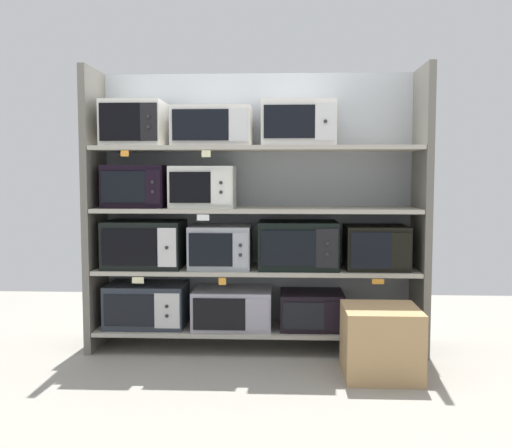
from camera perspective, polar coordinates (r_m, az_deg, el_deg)
ground at (r=3.43m, az=-0.80°, el=-16.98°), size 6.30×6.00×0.02m
back_panel at (r=4.45m, az=0.15°, el=1.52°), size 2.50×0.04×2.03m
upright_left at (r=4.41m, az=-15.49°, el=1.32°), size 0.05×0.47×2.03m
upright_right at (r=4.31m, az=15.87°, el=1.24°), size 0.05×0.47×2.03m
shelf_0 at (r=4.33m, az=0.00°, el=-10.19°), size 2.30×0.47×0.03m
microwave_0 at (r=4.40m, az=-10.60°, el=-7.76°), size 0.57×0.40×0.31m
microwave_1 at (r=4.30m, az=-2.28°, el=-8.18°), size 0.57×0.42×0.28m
microwave_2 at (r=4.30m, az=5.46°, el=-8.35°), size 0.45×0.39×0.26m
shelf_1 at (r=4.24m, az=0.00°, el=-4.49°), size 2.30×0.47×0.03m
microwave_3 at (r=4.33m, az=-10.79°, el=-1.92°), size 0.56×0.43×0.34m
microwave_4 at (r=4.24m, az=-3.46°, el=-2.21°), size 0.44×0.40×0.31m
microwave_5 at (r=4.21m, az=4.11°, el=-2.03°), size 0.56×0.43×0.34m
microwave_6 at (r=4.26m, az=11.63°, el=-2.23°), size 0.44×0.39×0.31m
price_tag_0 at (r=4.13m, az=-11.47°, el=-5.41°), size 0.08×0.00×0.04m
price_tag_1 at (r=4.03m, az=-3.31°, el=-5.62°), size 0.05×0.00×0.05m
price_tag_2 at (r=4.06m, az=11.85°, el=-5.53°), size 0.08×0.00×0.03m
shelf_2 at (r=4.20m, az=0.00°, el=1.40°), size 2.30×0.47×0.03m
microwave_7 at (r=4.31m, az=-11.62°, el=3.62°), size 0.44×0.36×0.30m
microwave_8 at (r=4.22m, az=-5.21°, el=3.62°), size 0.46×0.35×0.30m
price_tag_3 at (r=3.99m, az=-5.20°, el=0.63°), size 0.08×0.00×0.04m
shelf_3 at (r=4.19m, az=0.00°, el=7.36°), size 2.30×0.47×0.03m
microwave_9 at (r=4.33m, az=-11.81°, el=9.52°), size 0.43×0.39×0.32m
microwave_10 at (r=4.23m, az=-4.26°, el=9.42°), size 0.56×0.39×0.28m
microwave_11 at (r=4.20m, az=4.13°, el=9.70°), size 0.51×0.44×0.31m
price_tag_4 at (r=4.10m, az=-12.72°, el=6.75°), size 0.06×0.00×0.04m
price_tag_5 at (r=3.98m, az=-4.90°, el=6.87°), size 0.06×0.00×0.05m
shipping_carton at (r=3.83m, az=12.10°, el=-11.17°), size 0.47×0.47×0.44m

